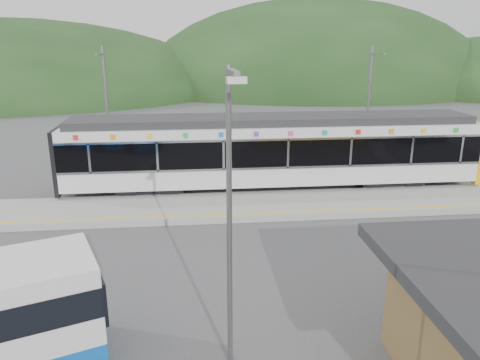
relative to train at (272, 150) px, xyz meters
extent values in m
plane|color=#4C4C4F|center=(-1.28, -6.00, -2.06)|extent=(120.00, 120.00, 0.00)
ellipsoid|color=#1E3D19|center=(-29.28, 46.00, -2.06)|extent=(60.00, 45.00, 20.00)
ellipsoid|color=#1E3D19|center=(14.72, 48.00, -2.06)|extent=(52.00, 39.00, 26.00)
cube|color=#9E9E99|center=(-1.28, -2.70, -1.91)|extent=(26.00, 3.20, 0.30)
cube|color=yellow|center=(-1.28, -4.00, -1.76)|extent=(26.00, 0.10, 0.01)
cube|color=black|center=(-6.02, 0.00, -1.76)|extent=(3.20, 2.20, 0.56)
cube|color=black|center=(5.98, 0.00, -1.76)|extent=(3.20, 2.20, 0.56)
cube|color=silver|center=(-0.02, 0.00, -1.02)|extent=(20.00, 2.90, 0.92)
cube|color=black|center=(-0.02, 0.00, 0.16)|extent=(20.00, 2.96, 1.45)
cube|color=silver|center=(-0.02, -1.50, -0.51)|extent=(20.00, 0.05, 0.10)
cube|color=silver|center=(-0.02, -1.50, 0.84)|extent=(20.00, 0.05, 0.10)
cube|color=silver|center=(-0.02, 0.00, 1.11)|extent=(20.00, 2.90, 0.45)
cube|color=#2D2D30|center=(-0.02, 0.00, 1.52)|extent=(19.40, 2.50, 0.36)
cube|color=yellow|center=(10.10, 0.00, -0.16)|extent=(0.24, 2.92, 3.00)
cube|color=black|center=(-10.12, 0.00, -0.16)|extent=(0.20, 2.92, 3.00)
cube|color=silver|center=(-8.52, -1.50, 0.16)|extent=(0.10, 0.05, 1.35)
cube|color=silver|center=(-5.52, -1.50, 0.16)|extent=(0.10, 0.05, 1.35)
cube|color=silver|center=(-2.52, -1.50, 0.16)|extent=(0.10, 0.05, 1.35)
cube|color=silver|center=(0.48, -1.50, 0.16)|extent=(0.10, 0.05, 1.35)
cube|color=silver|center=(3.48, -1.50, 0.16)|extent=(0.10, 0.05, 1.35)
cube|color=silver|center=(6.48, -1.50, 0.16)|extent=(0.10, 0.05, 1.35)
cube|color=silver|center=(8.98, -1.50, 0.16)|extent=(0.10, 0.05, 1.35)
cube|color=red|center=(-9.02, -1.49, 1.12)|extent=(0.22, 0.04, 0.22)
cube|color=orange|center=(-7.42, -1.49, 1.12)|extent=(0.22, 0.04, 0.22)
cube|color=yellow|center=(-5.82, -1.49, 1.12)|extent=(0.22, 0.04, 0.22)
cube|color=green|center=(-4.22, -1.49, 1.12)|extent=(0.22, 0.04, 0.22)
cube|color=blue|center=(-2.62, -1.49, 1.12)|extent=(0.22, 0.04, 0.22)
cube|color=purple|center=(-1.02, -1.49, 1.12)|extent=(0.22, 0.04, 0.22)
cube|color=#E54C8C|center=(0.58, -1.49, 1.12)|extent=(0.22, 0.04, 0.22)
cube|color=#19A5A5|center=(2.18, -1.49, 1.12)|extent=(0.22, 0.04, 0.22)
cube|color=red|center=(3.78, -1.49, 1.12)|extent=(0.22, 0.04, 0.22)
cube|color=orange|center=(5.38, -1.49, 1.12)|extent=(0.22, 0.04, 0.22)
cube|color=yellow|center=(6.98, -1.49, 1.12)|extent=(0.22, 0.04, 0.22)
cube|color=green|center=(8.58, -1.49, 1.12)|extent=(0.22, 0.04, 0.22)
cylinder|color=slate|center=(-8.28, 2.60, 1.44)|extent=(0.18, 0.18, 7.00)
cube|color=slate|center=(-8.28, 1.80, 4.54)|extent=(0.08, 1.80, 0.08)
cylinder|color=slate|center=(5.72, 2.60, 1.44)|extent=(0.18, 0.18, 7.00)
cube|color=slate|center=(5.72, 1.80, 4.54)|extent=(0.08, 1.80, 0.08)
cylinder|color=black|center=(-7.74, -12.55, -1.67)|extent=(1.57, 2.46, 0.80)
cylinder|color=slate|center=(-3.16, -12.93, 1.37)|extent=(0.12, 0.12, 6.87)
cube|color=slate|center=(-3.16, -13.44, 4.69)|extent=(0.19, 1.15, 0.12)
cube|color=silver|center=(-3.16, -13.96, 4.60)|extent=(0.36, 0.20, 0.12)
camera|label=1|loc=(-3.88, -22.26, 5.32)|focal=35.00mm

